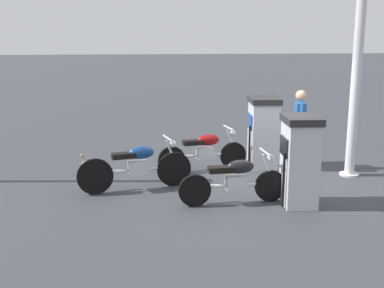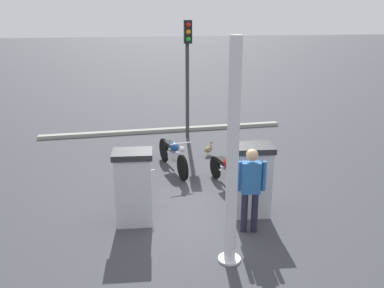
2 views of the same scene
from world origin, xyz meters
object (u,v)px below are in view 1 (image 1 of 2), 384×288
Objects in this scene: attendant_person at (300,124)px; motorcycle_near_pump at (204,150)px; fuel_pump_far at (299,160)px; canopy_support_pole at (356,87)px; wandering_duck at (87,165)px; motorcycle_far_pump at (235,180)px; motorcycle_extra at (137,166)px; fuel_pump_near at (263,132)px.

motorcycle_near_pump is at bearing -1.65° from attendant_person.
fuel_pump_far is 2.52m from canopy_support_pole.
motorcycle_near_pump is 2.52m from wandering_duck.
motorcycle_near_pump reaches higher than motorcycle_far_pump.
canopy_support_pole is at bearing -173.91° from motorcycle_extra.
motorcycle_extra is (1.44, 1.15, 0.02)m from motorcycle_near_pump.
fuel_pump_near reaches higher than motorcycle_near_pump.
fuel_pump_far is at bearing 172.05° from motorcycle_far_pump.
canopy_support_pole is at bearing -135.90° from fuel_pump_far.
canopy_support_pole reaches higher than motorcycle_extra.
motorcycle_extra is at bearing 6.09° from canopy_support_pole.
canopy_support_pole is (-4.41, -0.47, 1.38)m from motorcycle_extra.
attendant_person reaches higher than motorcycle_extra.
motorcycle_far_pump is at bearing 96.61° from motorcycle_near_pump.
wandering_duck is at bearing -1.06° from motorcycle_near_pump.
motorcycle_extra reaches higher than motorcycle_near_pump.
motorcycle_near_pump is 1.02× the size of motorcycle_far_pump.
canopy_support_pole is at bearing 145.64° from attendant_person.
fuel_pump_near is 2.46m from fuel_pump_far.
motorcycle_extra is at bearing 38.62° from motorcycle_near_pump.
motorcycle_near_pump is 4.77× the size of wandering_duck.
motorcycle_far_pump is at bearing 48.68° from attendant_person.
attendant_person is at bearing 178.35° from motorcycle_near_pump.
motorcycle_near_pump is at bearing 178.94° from wandering_duck.
fuel_pump_far is at bearing 148.81° from wandering_duck.
fuel_pump_near is 3.09m from motorcycle_extra.
fuel_pump_near is at bearing -18.54° from attendant_person.
wandering_duck is (4.56, -0.11, -0.80)m from attendant_person.
fuel_pump_far is at bearing 71.66° from attendant_person.
motorcycle_extra is (2.77, 1.34, -0.32)m from fuel_pump_near.
fuel_pump_near reaches higher than motorcycle_extra.
fuel_pump_near reaches higher than wandering_duck.
attendant_person is 4.63m from wandering_duck.
fuel_pump_near is at bearing -171.99° from motorcycle_near_pump.
canopy_support_pole reaches higher than motorcycle_far_pump.
fuel_pump_far is 2.65m from motorcycle_near_pump.
motorcycle_far_pump is at bearing 141.75° from wandering_duck.
attendant_person is at bearing 178.67° from wandering_duck.
motorcycle_far_pump is 2.80m from attendant_person.
wandering_duck is (2.75, -2.17, -0.24)m from motorcycle_far_pump.
motorcycle_far_pump is (1.08, -0.15, -0.35)m from fuel_pump_far.
attendant_person is 0.45× the size of canopy_support_pole.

